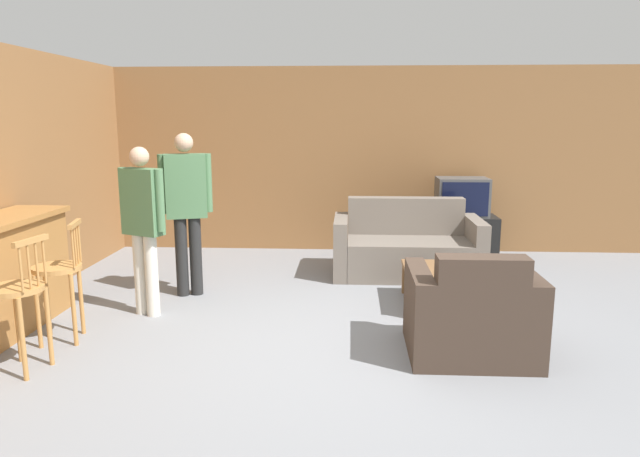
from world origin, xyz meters
TOP-DOWN VIEW (x-y plane):
  - ground_plane at (0.00, 0.00)m, footprint 24.00×24.00m
  - wall_back at (0.00, 3.74)m, footprint 9.40×0.08m
  - wall_left at (-3.29, 1.37)m, footprint 0.08×8.74m
  - bar_chair_near at (-2.34, -0.52)m, footprint 0.46×0.46m
  - bar_chair_mid at (-2.34, 0.09)m, footprint 0.48×0.48m
  - couch_far at (0.81, 2.41)m, footprint 1.77×0.92m
  - armchair_near at (1.09, -0.03)m, footprint 0.99×0.87m
  - coffee_table at (0.98, 1.21)m, footprint 0.61×0.90m
  - tv_unit at (1.62, 3.32)m, footprint 0.96×0.52m
  - tv at (1.62, 3.32)m, footprint 0.68×0.48m
  - person_by_window at (-1.62, 1.43)m, footprint 0.52×0.29m
  - person_by_counter at (-1.85, 0.78)m, footprint 0.49×0.31m

SIDE VIEW (x-z plane):
  - ground_plane at x=0.00m, z-range 0.00..0.00m
  - tv_unit at x=1.62m, z-range 0.00..0.58m
  - coffee_table at x=0.98m, z-range 0.13..0.50m
  - couch_far at x=0.81m, z-range -0.13..0.78m
  - armchair_near at x=1.09m, z-range -0.12..0.77m
  - bar_chair_near at x=-2.34m, z-range 0.05..1.09m
  - bar_chair_mid at x=-2.34m, z-range 0.05..1.09m
  - tv at x=1.62m, z-range 0.58..1.10m
  - person_by_counter at x=-1.85m, z-range 0.11..1.74m
  - person_by_window at x=-1.62m, z-range 0.12..1.86m
  - wall_back at x=0.00m, z-range 0.00..2.60m
  - wall_left at x=-3.29m, z-range 0.00..2.60m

